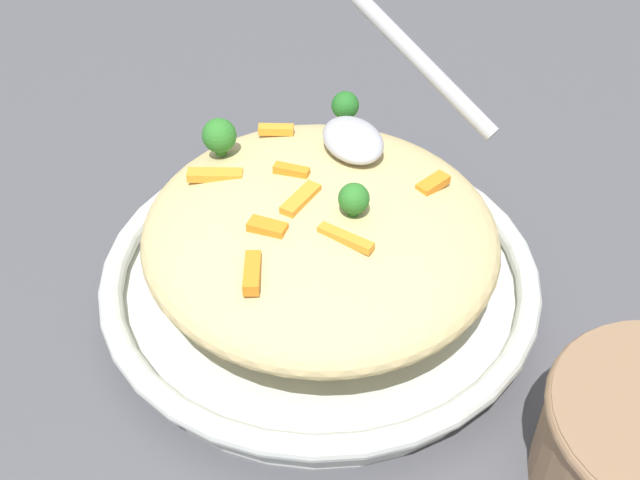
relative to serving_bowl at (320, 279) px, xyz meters
The scene contains 15 objects.
ground_plane 0.02m from the serving_bowl, ahead, with size 2.40×2.40×0.00m, color #4C4C51.
serving_bowl is the anchor object (origin of this frame).
pasta_mound 0.04m from the serving_bowl, ahead, with size 0.25×0.24×0.06m, color #D1BA7A.
carrot_piece_0 0.08m from the serving_bowl, 96.40° to the left, with size 0.03×0.01×0.01m, color orange.
carrot_piece_1 0.10m from the serving_bowl, 96.40° to the right, with size 0.02×0.01×0.01m, color orange.
carrot_piece_2 0.11m from the serving_bowl, ahead, with size 0.03×0.01×0.01m, color orange.
carrot_piece_3 0.08m from the serving_bowl, 15.50° to the left, with size 0.02×0.01×0.01m, color orange.
carrot_piece_4 0.11m from the serving_bowl, 128.49° to the left, with size 0.03×0.01×0.01m, color orange.
carrot_piece_5 0.09m from the serving_bowl, 112.14° to the left, with size 0.02×0.01×0.01m, color orange.
carrot_piece_6 0.09m from the serving_bowl, behind, with size 0.04×0.01×0.01m, color orange.
carrot_piece_7 0.10m from the serving_bowl, 46.80° to the left, with size 0.04×0.01×0.01m, color orange.
broccoli_floret_0 0.13m from the serving_bowl, 31.27° to the right, with size 0.02×0.02×0.02m.
broccoli_floret_1 0.09m from the serving_bowl, 149.78° to the right, with size 0.02×0.02×0.02m.
broccoli_floret_2 0.12m from the serving_bowl, 29.06° to the left, with size 0.02×0.02×0.03m.
serving_spoon 0.13m from the serving_bowl, 48.87° to the right, with size 0.13×0.12×0.08m.
Camera 1 is at (-0.37, 0.14, 0.41)m, focal length 43.65 mm.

